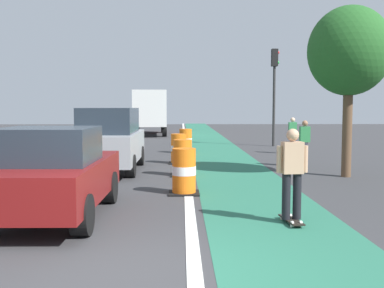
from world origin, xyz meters
The scene contains 15 objects.
ground_plane centered at (0.00, 0.00, 0.00)m, with size 100.00×100.00×0.00m, color #38383A.
bike_lane_strip centered at (2.40, 12.00, 0.00)m, with size 2.50×80.00×0.01m, color #286B51.
lane_divider_stripe centered at (0.90, 12.00, 0.01)m, with size 0.20×80.00×0.01m, color silver.
skateboarder_on_lane centered at (2.69, 2.37, 0.91)m, with size 0.57×0.82×1.69m.
parked_sedan_nearest centered at (-1.66, 2.88, 0.83)m, with size 1.96×4.12×1.70m.
parked_suv_second centered at (-1.59, 9.22, 1.04)m, with size 1.93×4.60×2.04m.
traffic_barrel_front centered at (0.79, 5.20, 0.53)m, with size 0.73×0.73×1.09m.
traffic_barrel_mid centered at (0.76, 8.10, 0.53)m, with size 0.73×0.73×1.09m.
traffic_barrel_back centered at (0.62, 11.10, 0.53)m, with size 0.73×0.73×1.09m.
traffic_barrel_far centered at (0.91, 14.89, 0.53)m, with size 0.73×0.73×1.09m.
delivery_truck_down_block centered at (-1.65, 28.73, 1.85)m, with size 2.75×7.72×3.23m.
traffic_light_corner centered at (5.61, 18.52, 3.50)m, with size 0.41×0.32×5.10m.
pedestrian_crossing centered at (4.98, 10.07, 0.86)m, with size 0.34×0.20×1.61m.
pedestrian_waiting centered at (5.64, 14.51, 0.86)m, with size 0.34×0.20×1.61m.
street_tree_sidewalk centered at (5.62, 7.79, 3.67)m, with size 2.40×2.40×5.00m.
Camera 1 is at (0.75, -5.60, 2.07)m, focal length 42.87 mm.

